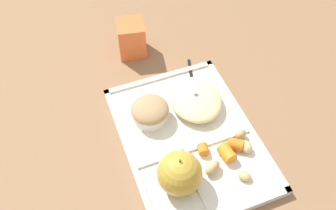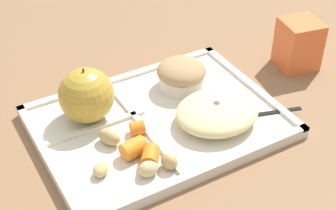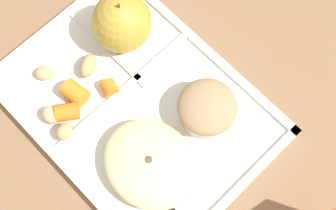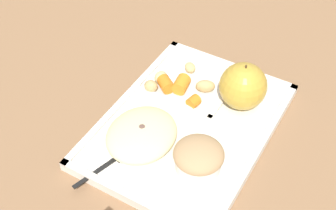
{
  "view_description": "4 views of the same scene",
  "coord_description": "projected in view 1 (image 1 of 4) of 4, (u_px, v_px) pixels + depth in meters",
  "views": [
    {
      "loc": [
        -0.41,
        0.21,
        0.71
      ],
      "look_at": [
        0.06,
        0.03,
        0.07
      ],
      "focal_mm": 40.23,
      "sensor_mm": 36.0,
      "label": 1
    },
    {
      "loc": [
        -0.3,
        -0.56,
        0.53
      ],
      "look_at": [
        0.0,
        -0.03,
        0.06
      ],
      "focal_mm": 54.14,
      "sensor_mm": 36.0,
      "label": 2
    },
    {
      "loc": [
        0.2,
        -0.13,
        0.7
      ],
      "look_at": [
        0.04,
        0.02,
        0.05
      ],
      "focal_mm": 52.45,
      "sensor_mm": 36.0,
      "label": 3
    },
    {
      "loc": [
        0.53,
        0.27,
        0.66
      ],
      "look_at": [
        0.04,
        -0.02,
        0.08
      ],
      "focal_mm": 50.84,
      "sensor_mm": 36.0,
      "label": 4
    }
  ],
  "objects": [
    {
      "name": "ground",
      "position": [
        188.0,
        140.0,
        0.84
      ],
      "size": [
        6.0,
        6.0,
        0.0
      ],
      "primitive_type": "plane",
      "color": "#846042"
    },
    {
      "name": "lunch_tray",
      "position": [
        189.0,
        139.0,
        0.83
      ],
      "size": [
        0.39,
        0.28,
        0.02
      ],
      "color": "silver",
      "rests_on": "ground"
    },
    {
      "name": "green_apple",
      "position": [
        180.0,
        173.0,
        0.73
      ],
      "size": [
        0.09,
        0.09,
        0.1
      ],
      "color": "#B79333",
      "rests_on": "lunch_tray"
    },
    {
      "name": "bran_muffin",
      "position": [
        150.0,
        111.0,
        0.84
      ],
      "size": [
        0.09,
        0.09,
        0.05
      ],
      "color": "silver",
      "rests_on": "lunch_tray"
    },
    {
      "name": "carrot_slice_edge",
      "position": [
        227.0,
        153.0,
        0.79
      ],
      "size": [
        0.04,
        0.03,
        0.03
      ],
      "primitive_type": "cylinder",
      "rotation": [
        0.0,
        1.57,
        0.14
      ],
      "color": "orange",
      "rests_on": "lunch_tray"
    },
    {
      "name": "carrot_slice_small",
      "position": [
        235.0,
        144.0,
        0.8
      ],
      "size": [
        0.04,
        0.04,
        0.03
      ],
      "primitive_type": "cylinder",
      "rotation": [
        0.0,
        1.57,
        0.94
      ],
      "color": "orange",
      "rests_on": "lunch_tray"
    },
    {
      "name": "carrot_slice_back",
      "position": [
        203.0,
        149.0,
        0.8
      ],
      "size": [
        0.03,
        0.03,
        0.02
      ],
      "primitive_type": "cylinder",
      "rotation": [
        0.0,
        1.57,
        6.06
      ],
      "color": "orange",
      "rests_on": "lunch_tray"
    },
    {
      "name": "potato_chunk_large",
      "position": [
        246.0,
        147.0,
        0.8
      ],
      "size": [
        0.03,
        0.03,
        0.02
      ],
      "primitive_type": "ellipsoid",
      "rotation": [
        0.0,
        0.0,
        1.64
      ],
      "color": "tan",
      "rests_on": "lunch_tray"
    },
    {
      "name": "potato_chunk_browned",
      "position": [
        244.0,
        176.0,
        0.76
      ],
      "size": [
        0.04,
        0.03,
        0.02
      ],
      "primitive_type": "ellipsoid",
      "rotation": [
        0.0,
        0.0,
        0.78
      ],
      "color": "tan",
      "rests_on": "lunch_tray"
    },
    {
      "name": "potato_chunk_wedge",
      "position": [
        240.0,
        134.0,
        0.82
      ],
      "size": [
        0.03,
        0.03,
        0.03
      ],
      "primitive_type": "ellipsoid",
      "rotation": [
        0.0,
        0.0,
        4.98
      ],
      "color": "tan",
      "rests_on": "lunch_tray"
    },
    {
      "name": "potato_chunk_small",
      "position": [
        212.0,
        168.0,
        0.77
      ],
      "size": [
        0.04,
        0.04,
        0.03
      ],
      "primitive_type": "ellipsoid",
      "rotation": [
        0.0,
        0.0,
        2.06
      ],
      "color": "tan",
      "rests_on": "lunch_tray"
    },
    {
      "name": "egg_noodle_pile",
      "position": [
        196.0,
        99.0,
        0.87
      ],
      "size": [
        0.14,
        0.12,
        0.04
      ],
      "primitive_type": "ellipsoid",
      "color": "beige",
      "rests_on": "lunch_tray"
    },
    {
      "name": "meatball_center",
      "position": [
        198.0,
        98.0,
        0.88
      ],
      "size": [
        0.03,
        0.03,
        0.03
      ],
      "primitive_type": "sphere",
      "color": "#755B4C",
      "rests_on": "lunch_tray"
    },
    {
      "name": "meatball_back",
      "position": [
        193.0,
        97.0,
        0.88
      ],
      "size": [
        0.03,
        0.03,
        0.03
      ],
      "primitive_type": "sphere",
      "color": "brown",
      "rests_on": "lunch_tray"
    },
    {
      "name": "meatball_front",
      "position": [
        196.0,
        104.0,
        0.87
      ],
      "size": [
        0.03,
        0.03,
        0.03
      ],
      "primitive_type": "sphere",
      "color": "#755B4C",
      "rests_on": "lunch_tray"
    },
    {
      "name": "meatball_side",
      "position": [
        196.0,
        100.0,
        0.87
      ],
      "size": [
        0.04,
        0.04,
        0.04
      ],
      "primitive_type": "sphere",
      "color": "brown",
      "rests_on": "lunch_tray"
    },
    {
      "name": "plastic_fork",
      "position": [
        192.0,
        84.0,
        0.92
      ],
      "size": [
        0.14,
        0.05,
        0.0
      ],
      "color": "black",
      "rests_on": "lunch_tray"
    },
    {
      "name": "milk_carton",
      "position": [
        131.0,
        38.0,
        0.98
      ],
      "size": [
        0.08,
        0.08,
        0.09
      ],
      "primitive_type": "cube",
      "rotation": [
        0.0,
        0.0,
        -0.19
      ],
      "color": "orange",
      "rests_on": "ground"
    }
  ]
}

